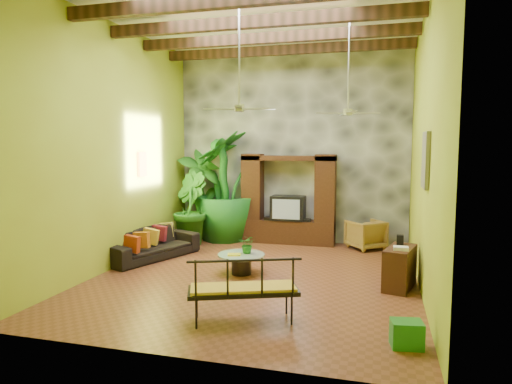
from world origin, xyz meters
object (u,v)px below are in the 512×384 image
(wicker_armchair, at_px, (366,234))
(tall_plant_a, at_px, (203,193))
(entertainment_center, at_px, (288,206))
(iron_bench, at_px, (242,287))
(green_bin, at_px, (407,334))
(tall_plant_b, at_px, (189,208))
(tall_plant_c, at_px, (224,186))
(side_console, at_px, (400,268))
(coffee_table, at_px, (241,261))
(sofa, at_px, (151,244))
(ceiling_fan_front, at_px, (239,96))
(ceiling_fan_back, at_px, (348,102))

(wicker_armchair, distance_m, tall_plant_a, 4.42)
(entertainment_center, xyz_separation_m, wicker_armchair, (1.96, -0.15, -0.61))
(iron_bench, xyz_separation_m, green_bin, (2.24, -0.20, -0.37))
(tall_plant_b, relative_size, tall_plant_c, 0.65)
(tall_plant_c, bearing_deg, side_console, -35.23)
(wicker_armchair, bearing_deg, coffee_table, 12.14)
(entertainment_center, height_order, sofa, entertainment_center)
(sofa, bearing_deg, wicker_armchair, -43.19)
(entertainment_center, height_order, green_bin, entertainment_center)
(green_bin, bearing_deg, wicker_armchair, 97.16)
(entertainment_center, bearing_deg, sofa, -137.95)
(entertainment_center, bearing_deg, coffee_table, -96.07)
(entertainment_center, distance_m, ceiling_fan_front, 4.30)
(entertainment_center, distance_m, green_bin, 6.26)
(ceiling_fan_back, bearing_deg, coffee_table, -150.02)
(side_console, bearing_deg, iron_bench, -120.16)
(ceiling_fan_front, bearing_deg, sofa, 154.92)
(tall_plant_a, bearing_deg, entertainment_center, -0.33)
(entertainment_center, xyz_separation_m, side_console, (2.65, -3.15, -0.60))
(sofa, xyz_separation_m, side_console, (5.30, -0.76, 0.04))
(coffee_table, bearing_deg, tall_plant_a, 123.69)
(ceiling_fan_back, xyz_separation_m, tall_plant_c, (-3.32, 1.87, -1.96))
(wicker_armchair, xyz_separation_m, tall_plant_b, (-4.36, -0.69, 0.58))
(entertainment_center, xyz_separation_m, tall_plant_b, (-2.39, -0.85, -0.03))
(ceiling_fan_back, bearing_deg, entertainment_center, 129.57)
(tall_plant_c, bearing_deg, tall_plant_b, -130.76)
(ceiling_fan_back, distance_m, green_bin, 5.01)
(wicker_armchair, bearing_deg, entertainment_center, -43.99)
(side_console, bearing_deg, tall_plant_c, 159.22)
(iron_bench, bearing_deg, sofa, 113.60)
(sofa, bearing_deg, entertainment_center, -27.00)
(entertainment_center, height_order, iron_bench, entertainment_center)
(side_console, bearing_deg, sofa, -173.70)
(ceiling_fan_front, xyz_separation_m, coffee_table, (-0.12, 0.49, -3.15))
(tall_plant_a, bearing_deg, tall_plant_c, -6.87)
(entertainment_center, bearing_deg, wicker_armchair, -4.47)
(coffee_table, bearing_deg, ceiling_fan_back, 29.98)
(side_console, bearing_deg, green_bin, -75.55)
(tall_plant_a, relative_size, tall_plant_b, 1.33)
(tall_plant_b, relative_size, iron_bench, 1.12)
(coffee_table, bearing_deg, entertainment_center, 83.93)
(entertainment_center, height_order, tall_plant_c, tall_plant_c)
(ceiling_fan_back, distance_m, wicker_armchair, 3.55)
(side_console, height_order, green_bin, side_console)
(ceiling_fan_back, xyz_separation_m, green_bin, (1.05, -3.68, -3.23))
(sofa, height_order, tall_plant_a, tall_plant_a)
(coffee_table, bearing_deg, sofa, 164.25)
(tall_plant_a, height_order, green_bin, tall_plant_a)
(ceiling_fan_front, distance_m, tall_plant_b, 4.26)
(entertainment_center, relative_size, wicker_armchair, 3.05)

